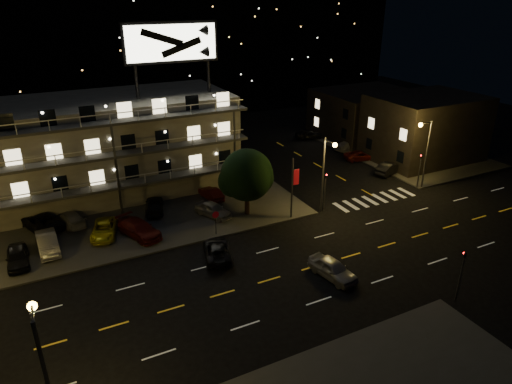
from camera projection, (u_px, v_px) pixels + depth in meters
name	position (u px, v px, depth m)	size (l,w,h in m)	color
ground	(291.00, 273.00, 36.79)	(140.00, 140.00, 0.00)	black
curb_nw	(76.00, 210.00, 47.33)	(44.00, 24.00, 0.15)	#3A3A37
curb_ne	(399.00, 149.00, 65.46)	(16.00, 24.00, 0.15)	#3A3A37
motel	(103.00, 146.00, 50.05)	(28.00, 13.80, 18.10)	#9C9A88
side_bldg_front	(424.00, 128.00, 60.50)	(14.06, 10.00, 8.50)	black
side_bldg_back	(366.00, 114.00, 70.61)	(14.06, 12.00, 7.00)	black
hill_backdrop	(79.00, 45.00, 85.89)	(120.00, 25.00, 24.00)	black
streetlight_nc	(326.00, 168.00, 44.77)	(0.44, 1.92, 8.00)	#2D2D30
streetlight_ne	(425.00, 147.00, 50.69)	(1.92, 0.44, 8.00)	#2D2D30
streetlight_s	(45.00, 370.00, 20.89)	(0.44, 1.92, 8.00)	#2D2D30
signal_nw	(325.00, 188.00, 46.40)	(0.20, 0.27, 4.60)	#2D2D30
signal_sw	(462.00, 271.00, 32.52)	(0.20, 0.27, 4.60)	#2D2D30
signal_ne	(420.00, 167.00, 51.76)	(0.27, 0.20, 4.60)	#2D2D30
banner_north	(293.00, 187.00, 44.36)	(0.83, 0.16, 6.40)	#2D2D30
stop_sign	(216.00, 219.00, 41.86)	(0.91, 0.11, 2.61)	#2D2D30
tree	(246.00, 177.00, 44.76)	(5.42, 5.22, 6.82)	black
lot_car_0	(17.00, 257.00, 37.50)	(1.67, 4.16, 1.42)	black
lot_car_1	(48.00, 243.00, 39.42)	(1.61, 4.63, 1.53)	gray
lot_car_2	(104.00, 229.00, 41.96)	(2.09, 4.53, 1.26)	gold
lot_car_3	(139.00, 229.00, 41.88)	(2.07, 5.09, 1.48)	#51100B
lot_car_4	(213.00, 209.00, 45.62)	(1.68, 4.17, 1.42)	gray
lot_car_6	(41.00, 221.00, 43.21)	(2.52, 5.46, 1.52)	black
lot_car_7	(71.00, 219.00, 43.94)	(1.82, 4.48, 1.30)	gray
lot_car_8	(154.00, 205.00, 46.51)	(1.76, 4.38, 1.49)	black
lot_car_9	(211.00, 194.00, 49.41)	(1.34, 3.85, 1.27)	#51100B
side_car_0	(390.00, 168.00, 56.62)	(1.58, 4.53, 1.49)	black
side_car_1	(361.00, 156.00, 61.34)	(2.04, 4.43, 1.23)	#51100B
side_car_2	(347.00, 146.00, 65.22)	(1.76, 4.34, 1.26)	gray
side_car_3	(309.00, 134.00, 70.15)	(1.65, 4.10, 1.40)	black
road_car_east	(333.00, 269.00, 36.07)	(1.77, 4.40, 1.50)	gray
road_car_west	(217.00, 250.00, 38.85)	(2.15, 4.67, 1.30)	black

